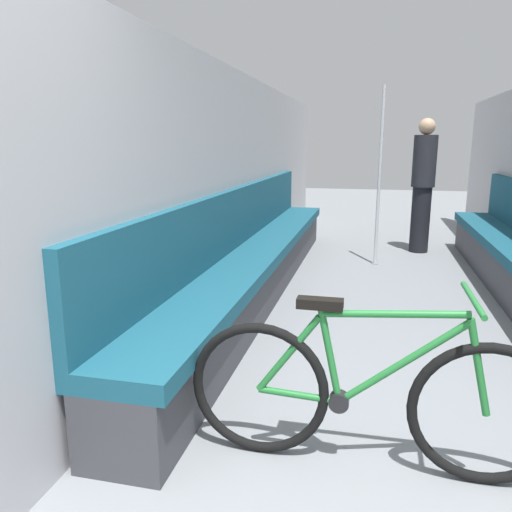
{
  "coord_description": "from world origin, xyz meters",
  "views": [
    {
      "loc": [
        -0.17,
        -1.13,
        1.44
      ],
      "look_at": [
        -0.81,
        1.56,
        0.81
      ],
      "focal_mm": 35.0,
      "sensor_mm": 36.0,
      "label": 1
    }
  ],
  "objects_px": {
    "bench_seat_row_left": "(258,261)",
    "passenger_standing": "(423,184)",
    "bicycle": "(367,396)",
    "grab_pole_near": "(379,180)"
  },
  "relations": [
    {
      "from": "grab_pole_near",
      "to": "bench_seat_row_left",
      "type": "bearing_deg",
      "value": -126.7
    },
    {
      "from": "passenger_standing",
      "to": "bicycle",
      "type": "bearing_deg",
      "value": -23.63
    },
    {
      "from": "grab_pole_near",
      "to": "passenger_standing",
      "type": "distance_m",
      "value": 1.04
    },
    {
      "from": "bicycle",
      "to": "grab_pole_near",
      "type": "relative_size",
      "value": 0.78
    },
    {
      "from": "bench_seat_row_left",
      "to": "passenger_standing",
      "type": "relative_size",
      "value": 3.28
    },
    {
      "from": "bench_seat_row_left",
      "to": "passenger_standing",
      "type": "height_order",
      "value": "passenger_standing"
    },
    {
      "from": "bench_seat_row_left",
      "to": "grab_pole_near",
      "type": "xyz_separation_m",
      "value": [
        1.11,
        1.49,
        0.68
      ]
    },
    {
      "from": "grab_pole_near",
      "to": "passenger_standing",
      "type": "bearing_deg",
      "value": 56.85
    },
    {
      "from": "bicycle",
      "to": "passenger_standing",
      "type": "height_order",
      "value": "passenger_standing"
    },
    {
      "from": "bench_seat_row_left",
      "to": "bicycle",
      "type": "relative_size",
      "value": 3.52
    }
  ]
}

